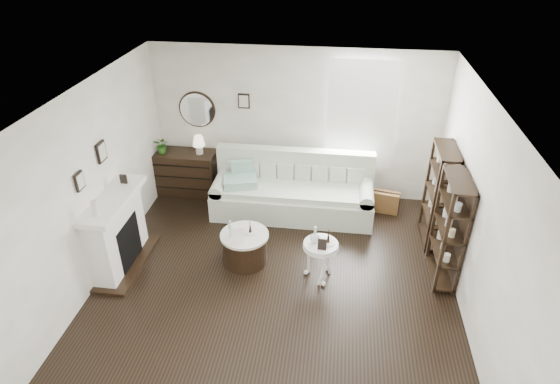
# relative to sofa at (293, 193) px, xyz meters

# --- Properties ---
(room) EXTENTS (5.50, 5.50, 5.50)m
(room) POSITION_rel_sofa_xyz_m (0.69, 0.62, 1.25)
(room) COLOR black
(room) RESTS_ON ground
(fireplace) EXTENTS (0.50, 1.40, 1.84)m
(fireplace) POSITION_rel_sofa_xyz_m (-2.35, -1.78, 0.19)
(fireplace) COLOR white
(fireplace) RESTS_ON ground
(shelf_unit_far) EXTENTS (0.30, 0.80, 1.60)m
(shelf_unit_far) POSITION_rel_sofa_xyz_m (2.29, -0.53, 0.45)
(shelf_unit_far) COLOR black
(shelf_unit_far) RESTS_ON ground
(shelf_unit_near) EXTENTS (0.30, 0.80, 1.60)m
(shelf_unit_near) POSITION_rel_sofa_xyz_m (2.29, -1.43, 0.45)
(shelf_unit_near) COLOR black
(shelf_unit_near) RESTS_ON ground
(sofa) EXTENTS (2.73, 0.94, 1.06)m
(sofa) POSITION_rel_sofa_xyz_m (0.00, 0.00, 0.00)
(sofa) COLOR beige
(sofa) RESTS_ON ground
(quilt) EXTENTS (0.64, 0.57, 0.14)m
(quilt) POSITION_rel_sofa_xyz_m (-0.89, -0.14, 0.26)
(quilt) COLOR #268D5F
(quilt) RESTS_ON sofa
(suitcase) EXTENTS (0.59, 0.30, 0.38)m
(suitcase) POSITION_rel_sofa_xyz_m (1.55, 0.21, -0.16)
(suitcase) COLOR brown
(suitcase) RESTS_ON ground
(dresser) EXTENTS (1.23, 0.53, 0.82)m
(dresser) POSITION_rel_sofa_xyz_m (-2.09, 0.39, 0.06)
(dresser) COLOR black
(dresser) RESTS_ON ground
(table_lamp) EXTENTS (0.28, 0.28, 0.34)m
(table_lamp) POSITION_rel_sofa_xyz_m (-1.73, 0.39, 0.64)
(table_lamp) COLOR beige
(table_lamp) RESTS_ON dresser
(potted_plant) EXTENTS (0.30, 0.26, 0.30)m
(potted_plant) POSITION_rel_sofa_xyz_m (-2.39, 0.33, 0.62)
(potted_plant) COLOR #265B1A
(potted_plant) RESTS_ON dresser
(drum_table) EXTENTS (0.71, 0.71, 0.50)m
(drum_table) POSITION_rel_sofa_xyz_m (-0.55, -1.48, -0.10)
(drum_table) COLOR black
(drum_table) RESTS_ON ground
(pedestal_table) EXTENTS (0.50, 0.50, 0.60)m
(pedestal_table) POSITION_rel_sofa_xyz_m (0.57, -1.70, 0.20)
(pedestal_table) COLOR white
(pedestal_table) RESTS_ON ground
(eiffel_drum) EXTENTS (0.12, 0.12, 0.17)m
(eiffel_drum) POSITION_rel_sofa_xyz_m (-0.47, -1.43, 0.23)
(eiffel_drum) COLOR black
(eiffel_drum) RESTS_ON drum_table
(bottle_drum) EXTENTS (0.06, 0.06, 0.27)m
(bottle_drum) POSITION_rel_sofa_xyz_m (-0.73, -1.56, 0.28)
(bottle_drum) COLOR silver
(bottle_drum) RESTS_ON drum_table
(card_frame_drum) EXTENTS (0.17, 0.09, 0.22)m
(card_frame_drum) POSITION_rel_sofa_xyz_m (-0.60, -1.66, 0.25)
(card_frame_drum) COLOR white
(card_frame_drum) RESTS_ON drum_table
(eiffel_ped) EXTENTS (0.13, 0.13, 0.20)m
(eiffel_ped) POSITION_rel_sofa_xyz_m (0.67, -1.66, 0.35)
(eiffel_ped) COLOR black
(eiffel_ped) RESTS_ON pedestal_table
(flask_ped) EXTENTS (0.14, 0.14, 0.25)m
(flask_ped) POSITION_rel_sofa_xyz_m (0.48, -1.68, 0.37)
(flask_ped) COLOR silver
(flask_ped) RESTS_ON pedestal_table
(card_frame_ped) EXTENTS (0.12, 0.06, 0.16)m
(card_frame_ped) POSITION_rel_sofa_xyz_m (0.59, -1.83, 0.33)
(card_frame_ped) COLOR black
(card_frame_ped) RESTS_ON pedestal_table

